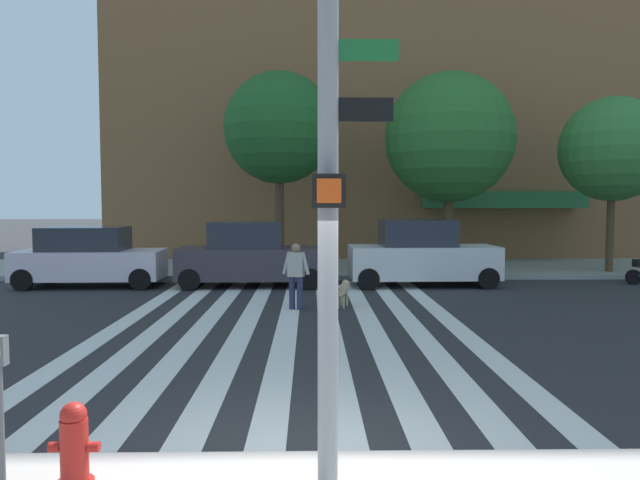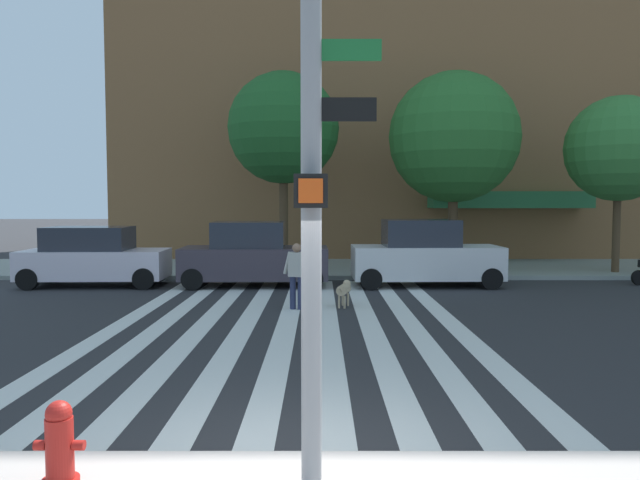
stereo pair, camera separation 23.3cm
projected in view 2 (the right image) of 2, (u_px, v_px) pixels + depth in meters
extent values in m
plane|color=#2B2B2D|center=(309.00, 323.00, 13.20)|extent=(160.00, 160.00, 0.00)
cube|color=gray|center=(314.00, 268.00, 23.34)|extent=(80.00, 6.00, 0.15)
cube|color=silver|center=(126.00, 322.00, 13.21)|extent=(0.45, 13.73, 0.01)
cube|color=silver|center=(166.00, 322.00, 13.20)|extent=(0.45, 13.73, 0.01)
cube|color=silver|center=(207.00, 322.00, 13.20)|extent=(0.45, 13.73, 0.01)
cube|color=silver|center=(248.00, 322.00, 13.20)|extent=(0.45, 13.73, 0.01)
cube|color=silver|center=(289.00, 322.00, 13.20)|extent=(0.45, 13.73, 0.01)
cube|color=silver|center=(329.00, 322.00, 13.20)|extent=(0.45, 13.73, 0.01)
cube|color=silver|center=(370.00, 322.00, 13.20)|extent=(0.45, 13.73, 0.01)
cube|color=silver|center=(411.00, 322.00, 13.19)|extent=(0.45, 13.73, 0.01)
cube|color=silver|center=(452.00, 322.00, 13.19)|extent=(0.45, 13.73, 0.01)
cube|color=#296C3D|center=(510.00, 200.00, 25.55)|extent=(6.74, 1.60, 0.70)
cylinder|color=gray|center=(312.00, 156.00, 5.15)|extent=(0.18, 0.18, 5.80)
cube|color=black|center=(312.00, 191.00, 4.97)|extent=(0.28, 0.18, 0.28)
cube|color=#E54C14|center=(312.00, 191.00, 4.87)|extent=(0.20, 0.01, 0.20)
cube|color=#19662D|center=(347.00, 50.00, 5.09)|extent=(0.60, 0.03, 0.18)
cube|color=black|center=(345.00, 109.00, 5.12)|extent=(0.56, 0.03, 0.20)
cylinder|color=#A71C16|center=(61.00, 448.00, 5.29)|extent=(0.24, 0.24, 0.55)
sphere|color=#A71C16|center=(60.00, 413.00, 5.27)|extent=(0.23, 0.23, 0.23)
cylinder|color=#A71C16|center=(42.00, 445.00, 5.29)|extent=(0.10, 0.09, 0.09)
cylinder|color=#A71C16|center=(80.00, 445.00, 5.29)|extent=(0.10, 0.09, 0.09)
cube|color=silver|center=(96.00, 264.00, 18.92)|extent=(4.49, 2.01, 0.89)
cube|color=#232833|center=(90.00, 238.00, 18.87)|extent=(2.56, 1.72, 0.73)
cylinder|color=black|center=(158.00, 272.00, 19.85)|extent=(0.67, 0.24, 0.66)
cylinder|color=black|center=(145.00, 279.00, 18.14)|extent=(0.67, 0.24, 0.66)
cylinder|color=black|center=(53.00, 273.00, 19.75)|extent=(0.67, 0.24, 0.66)
cylinder|color=black|center=(29.00, 279.00, 18.05)|extent=(0.67, 0.24, 0.66)
cube|color=#3B333C|center=(256.00, 263.00, 18.91)|extent=(4.63, 2.02, 0.98)
cube|color=#232833|center=(250.00, 235.00, 18.85)|extent=(2.26, 1.74, 0.80)
cylinder|color=black|center=(313.00, 272.00, 19.85)|extent=(0.67, 0.24, 0.66)
cylinder|color=black|center=(313.00, 279.00, 18.10)|extent=(0.67, 0.24, 0.66)
cylinder|color=black|center=(203.00, 272.00, 19.78)|extent=(0.67, 0.24, 0.66)
cylinder|color=black|center=(193.00, 279.00, 18.02)|extent=(0.67, 0.24, 0.66)
cube|color=silver|center=(427.00, 262.00, 18.90)|extent=(4.67, 1.96, 1.02)
cube|color=#232833|center=(422.00, 233.00, 18.84)|extent=(2.32, 1.68, 0.83)
cylinder|color=black|center=(477.00, 272.00, 19.81)|extent=(0.67, 0.24, 0.66)
cylinder|color=black|center=(493.00, 279.00, 18.14)|extent=(0.67, 0.24, 0.66)
cylinder|color=black|center=(366.00, 273.00, 19.72)|extent=(0.67, 0.24, 0.66)
cylinder|color=black|center=(372.00, 279.00, 18.05)|extent=(0.67, 0.24, 0.66)
cylinder|color=#4C3823|center=(285.00, 214.00, 22.34)|extent=(0.32, 0.32, 4.10)
sphere|color=#1E5623|center=(284.00, 128.00, 22.13)|extent=(4.13, 4.13, 4.13)
cylinder|color=#4C3823|center=(454.00, 222.00, 22.11)|extent=(0.35, 0.35, 3.56)
sphere|color=#286628|center=(455.00, 137.00, 21.92)|extent=(4.78, 4.78, 4.78)
cylinder|color=#4C3823|center=(618.00, 225.00, 21.35)|extent=(0.26, 0.26, 3.37)
sphere|color=#337533|center=(620.00, 149.00, 21.17)|extent=(3.73, 3.73, 3.73)
cylinder|color=#282D4C|center=(294.00, 293.00, 14.83)|extent=(0.18, 0.18, 0.82)
cylinder|color=#282D4C|center=(302.00, 293.00, 14.78)|extent=(0.18, 0.18, 0.82)
cube|color=#B2ADA3|center=(298.00, 264.00, 14.76)|extent=(0.43, 0.33, 0.60)
cylinder|color=#B2ADA3|center=(288.00, 263.00, 14.82)|extent=(0.24, 0.14, 0.57)
cylinder|color=#B2ADA3|center=(307.00, 263.00, 14.70)|extent=(0.24, 0.14, 0.57)
sphere|color=#936B51|center=(298.00, 248.00, 14.74)|extent=(0.27, 0.27, 0.22)
cylinder|color=tan|center=(345.00, 289.00, 15.12)|extent=(0.40, 0.62, 0.26)
sphere|color=tan|center=(348.00, 284.00, 15.47)|extent=(0.25, 0.25, 0.20)
cylinder|color=tan|center=(341.00, 290.00, 14.74)|extent=(0.10, 0.24, 0.16)
cylinder|color=tan|center=(344.00, 299.00, 15.35)|extent=(0.07, 0.07, 0.32)
cylinder|color=tan|center=(349.00, 300.00, 15.32)|extent=(0.07, 0.07, 0.32)
cylinder|color=tan|center=(340.00, 302.00, 14.96)|extent=(0.07, 0.07, 0.32)
cylinder|color=tan|center=(346.00, 302.00, 14.93)|extent=(0.07, 0.07, 0.32)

